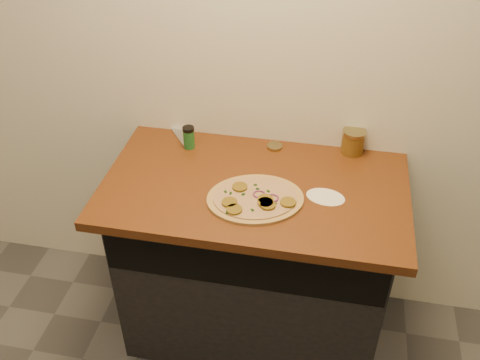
% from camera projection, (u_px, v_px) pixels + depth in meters
% --- Properties ---
extents(cabinet, '(1.10, 0.60, 0.86)m').
position_uv_depth(cabinet, '(254.00, 262.00, 2.41)').
color(cabinet, black).
rests_on(cabinet, ground).
extents(countertop, '(1.20, 0.70, 0.04)m').
position_uv_depth(countertop, '(255.00, 188.00, 2.12)').
color(countertop, '#643013').
rests_on(countertop, cabinet).
extents(pizza, '(0.45, 0.45, 0.02)m').
position_uv_depth(pizza, '(255.00, 199.00, 2.02)').
color(pizza, tan).
rests_on(pizza, countertop).
extents(chefs_knife, '(0.23, 0.28, 0.02)m').
position_uv_depth(chefs_knife, '(173.00, 124.00, 2.45)').
color(chefs_knife, '#B7BAC1').
rests_on(chefs_knife, countertop).
extents(mason_jar_lid, '(0.09, 0.09, 0.01)m').
position_uv_depth(mason_jar_lid, '(275.00, 147.00, 2.30)').
color(mason_jar_lid, '#938655').
rests_on(mason_jar_lid, countertop).
extents(salsa_jar, '(0.10, 0.10, 0.11)m').
position_uv_depth(salsa_jar, '(353.00, 141.00, 2.25)').
color(salsa_jar, '#A62210').
rests_on(salsa_jar, countertop).
extents(spice_shaker, '(0.05, 0.05, 0.10)m').
position_uv_depth(spice_shaker, '(189.00, 137.00, 2.28)').
color(spice_shaker, '#20682B').
rests_on(spice_shaker, countertop).
extents(flour_spill, '(0.17, 0.17, 0.00)m').
position_uv_depth(flour_spill, '(325.00, 197.00, 2.04)').
color(flour_spill, white).
rests_on(flour_spill, countertop).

